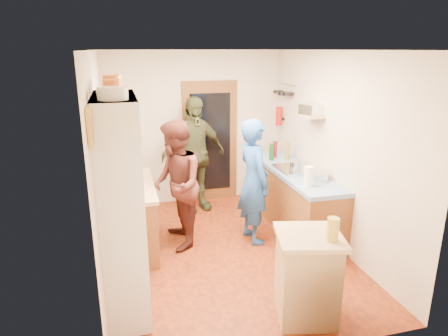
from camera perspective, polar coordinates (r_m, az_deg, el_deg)
name	(u,v)px	position (r m, az deg, el deg)	size (l,w,h in m)	color
floor	(226,251)	(5.50, 0.24, -11.80)	(3.00, 4.00, 0.02)	#8F310F
ceiling	(226,49)	(4.84, 0.28, 16.63)	(3.00, 4.00, 0.02)	silver
wall_back	(195,128)	(6.92, -4.12, 5.69)	(3.00, 0.02, 2.60)	beige
wall_front	(292,222)	(3.22, 9.72, -7.62)	(3.00, 0.02, 2.60)	beige
wall_left	(101,166)	(4.86, -17.21, 0.22)	(0.02, 4.00, 2.60)	beige
wall_right	(334,150)	(5.59, 15.39, 2.47)	(0.02, 4.00, 2.60)	beige
door_frame	(210,142)	(6.99, -1.99, 3.73)	(0.95, 0.06, 2.10)	brown
door_glass	(211,142)	(6.95, -1.93, 3.67)	(0.70, 0.02, 1.70)	black
hutch_body	(122,206)	(4.15, -14.39, -5.24)	(0.40, 1.20, 2.20)	white
hutch_top_shelf	(113,97)	(3.89, -15.54, 9.69)	(0.40, 1.14, 0.04)	white
plate_stack	(113,93)	(3.54, -15.63, 10.23)	(0.26, 0.26, 0.11)	white
orange_pot_a	(112,87)	(3.89, -15.65, 11.02)	(0.18, 0.18, 0.14)	orange
orange_pot_b	(112,84)	(4.18, -15.65, 11.55)	(0.19, 0.19, 0.17)	orange
left_counter_base	(131,218)	(5.57, -13.10, -6.94)	(0.60, 1.40, 0.85)	brown
left_counter_top	(129,186)	(5.41, -13.41, -2.56)	(0.64, 1.44, 0.05)	tan
toaster	(134,188)	(4.99, -12.76, -2.80)	(0.23, 0.15, 0.17)	white
kettle	(125,180)	(5.28, -14.01, -1.65)	(0.17, 0.17, 0.20)	white
orange_bowl	(134,177)	(5.52, -12.69, -1.27)	(0.22, 0.22, 0.10)	orange
chopping_board	(129,171)	(5.94, -13.44, -0.43)	(0.30, 0.22, 0.03)	tan
right_counter_base	(294,200)	(6.13, 9.92, -4.55)	(0.60, 2.20, 0.84)	brown
right_counter_top	(295,172)	(5.99, 10.14, -0.53)	(0.62, 2.22, 0.06)	#0C4FAA
hob	(296,169)	(5.95, 10.28, -0.15)	(0.55, 0.58, 0.04)	silver
pot_on_hob	(296,166)	(5.82, 10.26, 0.31)	(0.18, 0.18, 0.12)	silver
bottle_a	(271,152)	(6.41, 6.78, 2.29)	(0.07, 0.07, 0.27)	#143F14
bottle_b	(275,149)	(6.60, 7.31, 2.68)	(0.07, 0.07, 0.26)	#591419
bottle_c	(287,151)	(6.47, 9.05, 2.45)	(0.07, 0.07, 0.29)	olive
paper_towel	(309,176)	(5.26, 12.00, -1.19)	(0.12, 0.12, 0.26)	white
mixing_bowl	(318,176)	(5.57, 13.29, -1.10)	(0.29, 0.29, 0.11)	silver
island_base	(307,279)	(4.18, 11.73, -15.20)	(0.55, 0.55, 0.86)	tan
island_top	(310,237)	(3.96, 12.12, -9.60)	(0.62, 0.62, 0.05)	tan
cutting_board	(303,234)	(3.99, 11.26, -9.18)	(0.35, 0.28, 0.02)	white
oil_jar	(333,229)	(3.84, 15.29, -8.42)	(0.11, 0.11, 0.22)	#AD9E2D
pan_rail	(287,84)	(6.79, 9.01, 11.71)	(0.02, 0.02, 0.65)	silver
pan_hang_a	(288,94)	(6.62, 9.09, 10.46)	(0.18, 0.18, 0.05)	black
pan_hang_b	(283,94)	(6.80, 8.40, 10.48)	(0.16, 0.16, 0.05)	black
pan_hang_c	(278,92)	(6.99, 7.75, 10.75)	(0.17, 0.17, 0.05)	black
wall_shelf	(311,116)	(5.83, 12.29, 7.28)	(0.26, 0.42, 0.03)	tan
radio	(311,110)	(5.82, 12.34, 8.15)	(0.22, 0.30, 0.15)	silver
ext_bracket	(282,119)	(7.03, 8.29, 6.97)	(0.06, 0.10, 0.04)	black
fire_extinguisher	(279,116)	(7.00, 7.85, 7.36)	(0.11, 0.11, 0.32)	red
picture_frame	(90,127)	(3.18, -18.62, 5.59)	(0.03, 0.25, 0.30)	gold
person_hob	(257,182)	(5.47, 4.68, -1.98)	(0.63, 0.42, 1.73)	#214EA1
person_left	(178,184)	(5.38, -6.65, -2.32)	(0.85, 0.66, 1.75)	#461F19
person_back	(195,155)	(6.54, -4.22, 1.91)	(1.11, 0.46, 1.90)	#363A22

